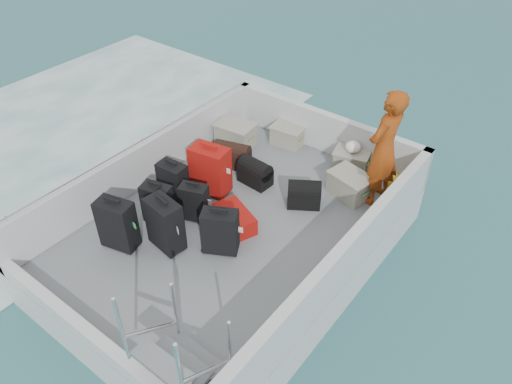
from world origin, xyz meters
TOP-DOWN VIEW (x-y plane):
  - ground at (0.00, 0.00)m, footprint 160.00×160.00m
  - wake_foam at (-4.80, 0.00)m, footprint 10.00×10.00m
  - ferry_hull at (0.00, 0.00)m, footprint 3.60×5.00m
  - deck at (0.00, 0.00)m, footprint 3.30×4.70m
  - deck_fittings at (0.35, -0.32)m, footprint 3.60×5.00m
  - suitcase_0 at (-0.93, -1.22)m, footprint 0.53×0.38m
  - suitcase_1 at (-0.87, -0.57)m, footprint 0.46×0.33m
  - suitcase_2 at (-1.07, -0.07)m, footprint 0.44×0.28m
  - suitcase_3 at (-0.43, -0.85)m, footprint 0.53×0.36m
  - suitcase_4 at (-0.52, -0.21)m, footprint 0.44×0.34m
  - suitcase_5 at (-0.76, 0.41)m, footprint 0.61×0.42m
  - suitcase_7 at (0.19, -0.47)m, footprint 0.53×0.45m
  - suitcase_8 at (0.02, -0.02)m, footprint 0.76×0.64m
  - duffel_0 at (-0.95, 1.13)m, footprint 0.63×0.45m
  - duffel_1 at (-0.36, 0.98)m, footprint 0.53×0.33m
  - duffel_2 at (0.53, 0.99)m, footprint 0.56×0.51m
  - crate_0 at (-1.31, 1.64)m, footprint 0.65×0.49m
  - crate_1 at (-0.60, 2.20)m, footprint 0.55×0.41m
  - crate_2 at (0.64, 2.20)m, footprint 0.59×0.48m
  - crate_3 at (0.95, 1.60)m, footprint 0.65×0.52m
  - yellow_bag at (1.41, 2.20)m, footprint 0.28×0.26m
  - white_bag at (0.64, 2.20)m, footprint 0.24×0.24m
  - passenger at (1.30, 1.77)m, footprint 0.50×0.71m

SIDE VIEW (x-z plane):
  - ground at x=0.00m, z-range 0.00..0.00m
  - wake_foam at x=-4.80m, z-range 0.00..0.00m
  - ferry_hull at x=0.00m, z-range 0.00..0.60m
  - deck at x=0.00m, z-range 0.60..0.62m
  - yellow_bag at x=1.41m, z-range 0.62..0.84m
  - suitcase_8 at x=0.02m, z-range 0.62..0.88m
  - crate_1 at x=-0.60m, z-range 0.62..0.93m
  - crate_2 at x=0.64m, z-range 0.62..0.93m
  - duffel_0 at x=-0.95m, z-range 0.62..0.94m
  - duffel_1 at x=-0.36m, z-range 0.62..0.94m
  - duffel_2 at x=0.53m, z-range 0.62..0.94m
  - crate_3 at x=0.95m, z-range 0.62..0.97m
  - crate_0 at x=-1.31m, z-range 0.62..0.99m
  - suitcase_4 at x=-0.52m, z-range 0.62..1.19m
  - suitcase_2 at x=-1.07m, z-range 0.62..1.23m
  - suitcase_1 at x=-0.87m, z-range 0.62..1.24m
  - suitcase_7 at x=0.19m, z-range 0.62..1.27m
  - suitcase_0 at x=-0.93m, z-range 0.62..1.36m
  - deck_fittings at x=0.35m, z-range 0.54..1.44m
  - suitcase_3 at x=-0.43m, z-range 0.62..1.37m
  - suitcase_5 at x=-0.76m, z-range 0.62..1.39m
  - white_bag at x=0.64m, z-range 0.93..1.11m
  - passenger at x=1.30m, z-range 0.62..2.40m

